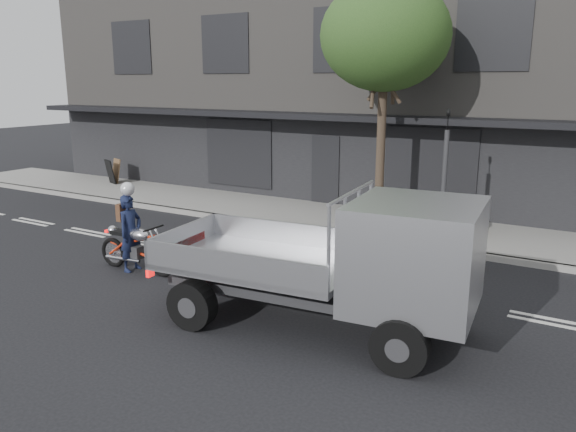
{
  "coord_description": "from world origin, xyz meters",
  "views": [
    {
      "loc": [
        7.72,
        -10.31,
        4.16
      ],
      "look_at": [
        1.42,
        0.5,
        1.13
      ],
      "focal_mm": 35.0,
      "sensor_mm": 36.0,
      "label": 1
    }
  ],
  "objects_px": {
    "flatbed_ute": "(383,258)",
    "sandwich_board": "(110,172)",
    "rider": "(131,233)",
    "construction_barrier": "(441,219)",
    "traffic_light_pole": "(444,185)",
    "street_tree": "(385,36)",
    "motorcycle": "(136,247)"
  },
  "relations": [
    {
      "from": "street_tree",
      "to": "motorcycle",
      "type": "distance_m",
      "value": 8.27
    },
    {
      "from": "sandwich_board",
      "to": "rider",
      "type": "bearing_deg",
      "value": -18.59
    },
    {
      "from": "construction_barrier",
      "to": "traffic_light_pole",
      "type": "bearing_deg",
      "value": -74.43
    },
    {
      "from": "rider",
      "to": "flatbed_ute",
      "type": "xyz_separation_m",
      "value": [
        6.09,
        -0.48,
        0.55
      ]
    },
    {
      "from": "flatbed_ute",
      "to": "construction_barrier",
      "type": "bearing_deg",
      "value": 92.09
    },
    {
      "from": "street_tree",
      "to": "traffic_light_pole",
      "type": "height_order",
      "value": "street_tree"
    },
    {
      "from": "street_tree",
      "to": "construction_barrier",
      "type": "xyz_separation_m",
      "value": [
        1.73,
        0.11,
        -4.71
      ]
    },
    {
      "from": "traffic_light_pole",
      "to": "flatbed_ute",
      "type": "bearing_deg",
      "value": -84.41
    },
    {
      "from": "rider",
      "to": "motorcycle",
      "type": "bearing_deg",
      "value": -91.59
    },
    {
      "from": "street_tree",
      "to": "motorcycle",
      "type": "bearing_deg",
      "value": -119.99
    },
    {
      "from": "rider",
      "to": "sandwich_board",
      "type": "height_order",
      "value": "rider"
    },
    {
      "from": "rider",
      "to": "construction_barrier",
      "type": "relative_size",
      "value": 1.16
    },
    {
      "from": "rider",
      "to": "flatbed_ute",
      "type": "distance_m",
      "value": 6.13
    },
    {
      "from": "flatbed_ute",
      "to": "sandwich_board",
      "type": "height_order",
      "value": "flatbed_ute"
    },
    {
      "from": "motorcycle",
      "to": "rider",
      "type": "xyz_separation_m",
      "value": [
        -0.15,
        -0.0,
        0.3
      ]
    },
    {
      "from": "motorcycle",
      "to": "flatbed_ute",
      "type": "xyz_separation_m",
      "value": [
        5.94,
        -0.48,
        0.85
      ]
    },
    {
      "from": "flatbed_ute",
      "to": "sandwich_board",
      "type": "bearing_deg",
      "value": 147.63
    },
    {
      "from": "motorcycle",
      "to": "traffic_light_pole",
      "type": "bearing_deg",
      "value": 41.43
    },
    {
      "from": "street_tree",
      "to": "sandwich_board",
      "type": "distance_m",
      "value": 12.61
    },
    {
      "from": "flatbed_ute",
      "to": "construction_barrier",
      "type": "xyz_separation_m",
      "value": [
        -0.81,
        6.48,
        -0.84
      ]
    },
    {
      "from": "traffic_light_pole",
      "to": "sandwich_board",
      "type": "distance_m",
      "value": 13.84
    },
    {
      "from": "traffic_light_pole",
      "to": "motorcycle",
      "type": "distance_m",
      "value": 7.47
    },
    {
      "from": "construction_barrier",
      "to": "sandwich_board",
      "type": "xyz_separation_m",
      "value": [
        -13.41,
        0.88,
        0.07
      ]
    },
    {
      "from": "sandwich_board",
      "to": "construction_barrier",
      "type": "bearing_deg",
      "value": 17.89
    },
    {
      "from": "traffic_light_pole",
      "to": "motorcycle",
      "type": "xyz_separation_m",
      "value": [
        -5.4,
        -5.04,
        -1.09
      ]
    },
    {
      "from": "construction_barrier",
      "to": "rider",
      "type": "bearing_deg",
      "value": -131.38
    },
    {
      "from": "rider",
      "to": "sandwich_board",
      "type": "relative_size",
      "value": 1.78
    },
    {
      "from": "street_tree",
      "to": "traffic_light_pole",
      "type": "relative_size",
      "value": 1.93
    },
    {
      "from": "motorcycle",
      "to": "rider",
      "type": "relative_size",
      "value": 1.24
    },
    {
      "from": "rider",
      "to": "traffic_light_pole",
      "type": "bearing_deg",
      "value": -49.36
    },
    {
      "from": "construction_barrier",
      "to": "sandwich_board",
      "type": "height_order",
      "value": "sandwich_board"
    },
    {
      "from": "traffic_light_pole",
      "to": "rider",
      "type": "height_order",
      "value": "traffic_light_pole"
    }
  ]
}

